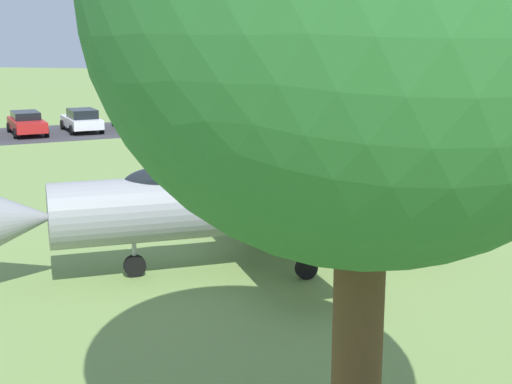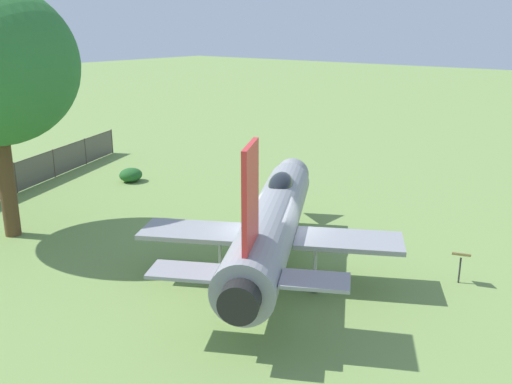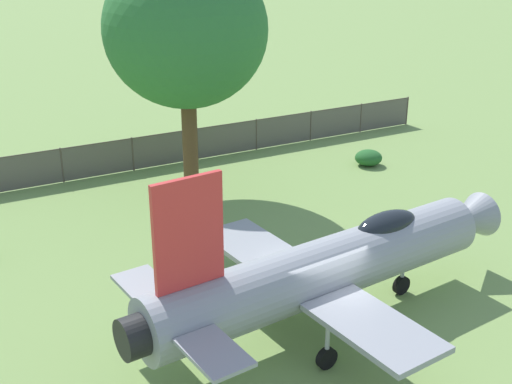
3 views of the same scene
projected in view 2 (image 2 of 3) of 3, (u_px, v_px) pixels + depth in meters
ground_plane at (271, 273)px, 19.74m from camera, size 200.00×200.00×0.00m
display_jet at (273, 219)px, 19.56m from camera, size 12.05×8.78×5.44m
shrub_by_tree at (131, 175)px, 31.14m from camera, size 1.29×1.17×0.75m
info_plaque at (461, 259)px, 18.79m from camera, size 0.57×0.70×1.14m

